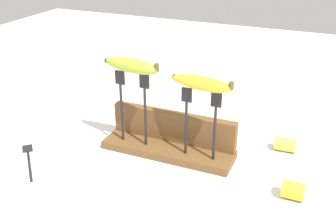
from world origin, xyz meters
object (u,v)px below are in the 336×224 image
banana_raised_left (131,65)px  banana_chunk_near (285,145)px  banana_chunk_far (294,191)px  banana_raised_right (202,83)px  fork_stand_right (201,118)px  fork_fallen_near (28,157)px  fork_stand_left (133,102)px

banana_raised_left → banana_chunk_near: size_ratio=2.85×
banana_chunk_far → banana_raised_right: bearing=167.4°
fork_stand_right → fork_fallen_near: (-0.42, -0.15, -0.13)m
banana_raised_left → fork_fallen_near: size_ratio=1.15×
fork_stand_left → fork_stand_right: size_ratio=1.10×
fork_fallen_near → banana_chunk_far: 0.67m
banana_chunk_near → banana_chunk_far: banana_chunk_far is taller
fork_stand_left → fork_stand_right: fork_stand_left is taller
banana_raised_left → banana_chunk_far: 0.48m
fork_fallen_near → banana_chunk_near: size_ratio=2.48×
fork_stand_left → banana_chunk_far: (0.43, -0.05, -0.12)m
banana_chunk_far → fork_stand_right: bearing=167.4°
fork_stand_right → banana_raised_right: size_ratio=1.11×
fork_stand_left → banana_raised_left: bearing=172.8°
fork_stand_right → banana_raised_right: banana_raised_right is taller
banana_raised_left → banana_raised_right: banana_raised_left is taller
fork_stand_left → banana_raised_left: 0.10m
fork_fallen_near → banana_chunk_far: bearing=8.5°
banana_raised_left → fork_fallen_near: (-0.23, -0.15, -0.23)m
banana_raised_left → fork_fallen_near: 0.36m
banana_raised_left → banana_chunk_far: banana_raised_left is taller
banana_raised_right → fork_fallen_near: size_ratio=1.13×
banana_chunk_near → banana_chunk_far: 0.21m
banana_chunk_near → fork_stand_right: bearing=-141.8°
fork_stand_right → banana_raised_right: 0.09m
fork_stand_right → banana_raised_left: banana_raised_left is taller
fork_stand_right → banana_raised_left: 0.21m
fork_stand_right → banana_raised_right: (-0.00, 0.00, 0.09)m
banana_chunk_far → fork_fallen_near: bearing=-171.5°
banana_raised_right → banana_chunk_near: 0.32m
fork_stand_right → banana_chunk_far: bearing=-12.6°
banana_raised_left → fork_fallen_near: bearing=-146.9°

